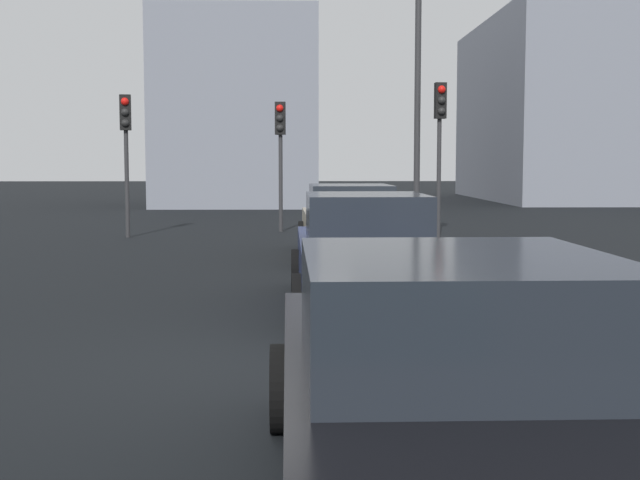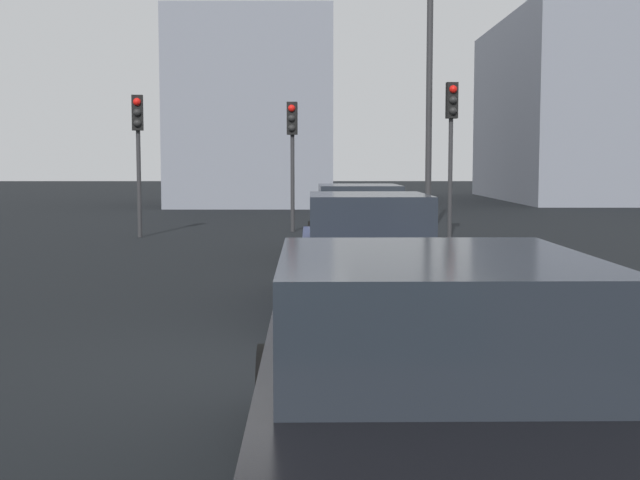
{
  "view_description": "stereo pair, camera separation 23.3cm",
  "coord_description": "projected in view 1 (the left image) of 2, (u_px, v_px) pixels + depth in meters",
  "views": [
    {
      "loc": [
        -8.23,
        -0.72,
        1.95
      ],
      "look_at": [
        1.78,
        -0.96,
        1.04
      ],
      "focal_mm": 48.64,
      "sensor_mm": 36.0,
      "label": 1
    },
    {
      "loc": [
        -8.23,
        -0.96,
        1.95
      ],
      "look_at": [
        1.78,
        -0.96,
        1.04
      ],
      "focal_mm": 48.64,
      "sensor_mm": 36.0,
      "label": 2
    }
  ],
  "objects": [
    {
      "name": "traffic_light_far_left",
      "position": [
        126.0,
        135.0,
        22.09
      ],
      "size": [
        0.33,
        0.3,
        3.65
      ],
      "rotation": [
        0.0,
        0.0,
        3.27
      ],
      "color": "#2D2D30",
      "rests_on": "ground_plane"
    },
    {
      "name": "traffic_light_near_right",
      "position": [
        280.0,
        138.0,
        23.95
      ],
      "size": [
        0.32,
        0.3,
        3.6
      ],
      "rotation": [
        0.0,
        0.0,
        3.06
      ],
      "color": "#2D2D30",
      "rests_on": "ground_plane"
    },
    {
      "name": "street_lamp_kerbside",
      "position": [
        418.0,
        37.0,
        22.3
      ],
      "size": [
        0.56,
        0.36,
        8.95
      ],
      "color": "#2D2D30",
      "rests_on": "ground_plane"
    },
    {
      "name": "traffic_light_near_left",
      "position": [
        440.0,
        127.0,
        21.88
      ],
      "size": [
        0.32,
        0.3,
        3.94
      ],
      "rotation": [
        0.0,
        0.0,
        3.25
      ],
      "color": "#2D2D30",
      "rests_on": "ground_plane"
    },
    {
      "name": "car_beige_left_lead",
      "position": [
        350.0,
        222.0,
        17.73
      ],
      "size": [
        4.78,
        2.12,
        1.49
      ],
      "rotation": [
        0.0,
        0.0,
        0.02
      ],
      "color": "tan",
      "rests_on": "ground_plane"
    },
    {
      "name": "car_black_left_third",
      "position": [
        450.0,
        386.0,
        4.78
      ],
      "size": [
        4.62,
        2.1,
        1.47
      ],
      "rotation": [
        0.0,
        0.0,
        0.01
      ],
      "color": "black",
      "rests_on": "ground_plane"
    },
    {
      "name": "ground_plane",
      "position": [
        225.0,
        375.0,
        8.36
      ],
      "size": [
        160.0,
        160.0,
        0.2
      ],
      "primitive_type": "cube",
      "color": "black"
    },
    {
      "name": "building_facade_center",
      "position": [
        239.0,
        112.0,
        39.52
      ],
      "size": [
        8.98,
        7.05,
        8.4
      ],
      "primitive_type": "cube",
      "color": "gray",
      "rests_on": "ground_plane"
    },
    {
      "name": "car_navy_left_second",
      "position": [
        364.0,
        253.0,
        11.58
      ],
      "size": [
        4.65,
        2.0,
        1.53
      ],
      "rotation": [
        0.0,
        0.0,
        0.01
      ],
      "color": "#141E4C",
      "rests_on": "ground_plane"
    },
    {
      "name": "building_facade_left",
      "position": [
        555.0,
        111.0,
        44.8
      ],
      "size": [
        15.98,
        7.38,
        9.18
      ],
      "primitive_type": "cube",
      "color": "gray",
      "rests_on": "ground_plane"
    }
  ]
}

